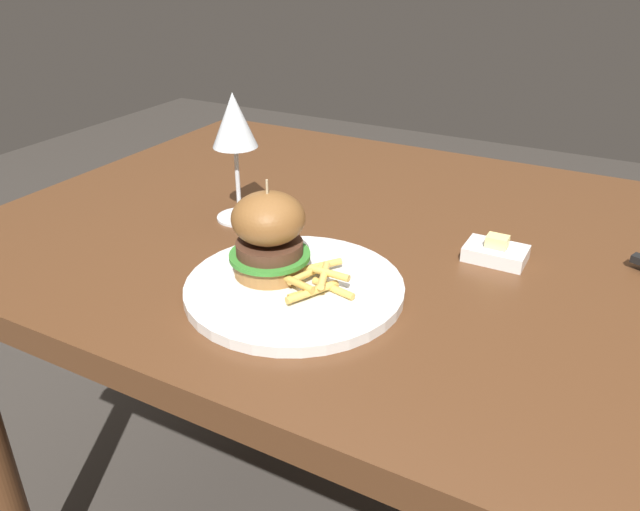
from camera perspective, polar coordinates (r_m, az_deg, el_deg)
The scene contains 6 objects.
dining_table at distance 0.98m, azimuth 6.50°, elevation -2.99°, with size 1.24×0.86×0.74m.
main_plate at distance 0.78m, azimuth -2.35°, elevation -2.98°, with size 0.27×0.27×0.01m, color white.
burger_sandwich at distance 0.78m, azimuth -4.69°, elevation 1.94°, with size 0.10×0.10×0.13m.
fries_pile at distance 0.76m, azimuth -0.24°, elevation -2.31°, with size 0.09×0.12×0.02m.
wine_glass at distance 0.95m, azimuth -7.85°, elevation 11.63°, with size 0.07×0.07×0.20m.
butter_dish at distance 0.89m, azimuth 15.77°, elevation 0.30°, with size 0.08×0.06×0.04m.
Camera 1 is at (0.30, -0.79, 1.14)m, focal length 35.00 mm.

